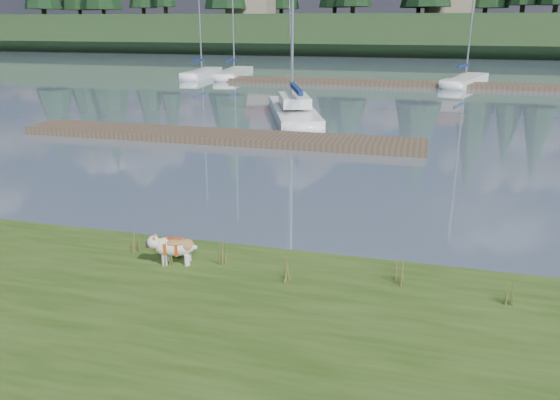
# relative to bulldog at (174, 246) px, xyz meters

# --- Properties ---
(ground) EXTENTS (200.00, 200.00, 0.00)m
(ground) POSITION_rel_bulldog_xyz_m (0.28, 32.61, -0.68)
(ground) COLOR slate
(ground) RESTS_ON ground
(bank) EXTENTS (60.00, 9.00, 0.35)m
(bank) POSITION_rel_bulldog_xyz_m (0.28, -3.39, -0.50)
(bank) COLOR #364F1A
(bank) RESTS_ON ground
(ridge) EXTENTS (200.00, 20.00, 5.00)m
(ridge) POSITION_rel_bulldog_xyz_m (0.28, 75.61, 1.82)
(ridge) COLOR #1C3118
(ridge) RESTS_ON ground
(bulldog) EXTENTS (0.89, 0.50, 0.52)m
(bulldog) POSITION_rel_bulldog_xyz_m (0.00, 0.00, 0.00)
(bulldog) COLOR silver
(bulldog) RESTS_ON bank
(sailboat_main) EXTENTS (4.68, 9.09, 12.96)m
(sailboat_main) POSITION_rel_bulldog_xyz_m (-2.18, 17.73, -0.25)
(sailboat_main) COLOR white
(sailboat_main) RESTS_ON ground
(dock_near) EXTENTS (16.00, 2.00, 0.30)m
(dock_near) POSITION_rel_bulldog_xyz_m (-3.72, 11.61, -0.53)
(dock_near) COLOR #4C3D2C
(dock_near) RESTS_ON ground
(dock_far) EXTENTS (26.00, 2.20, 0.30)m
(dock_far) POSITION_rel_bulldog_xyz_m (2.28, 32.61, -0.53)
(dock_far) COLOR #4C3D2C
(dock_far) RESTS_ON ground
(sailboat_bg_0) EXTENTS (1.99, 7.56, 10.89)m
(sailboat_bg_0) POSITION_rel_bulldog_xyz_m (-14.05, 35.45, -0.35)
(sailboat_bg_0) COLOR white
(sailboat_bg_0) RESTS_ON ground
(sailboat_bg_1) EXTENTS (2.81, 8.87, 12.93)m
(sailboat_bg_1) POSITION_rel_bulldog_xyz_m (-11.53, 36.33, -0.35)
(sailboat_bg_1) COLOR white
(sailboat_bg_1) RESTS_ON ground
(sailboat_bg_3) EXTENTS (4.07, 8.60, 12.41)m
(sailboat_bg_3) POSITION_rel_bulldog_xyz_m (6.99, 35.34, -0.35)
(sailboat_bg_3) COLOR white
(sailboat_bg_3) RESTS_ON ground
(weed_0) EXTENTS (0.17, 0.14, 0.64)m
(weed_0) POSITION_rel_bulldog_xyz_m (-0.10, -0.12, -0.06)
(weed_0) COLOR #475B23
(weed_0) RESTS_ON bank
(weed_1) EXTENTS (0.17, 0.14, 0.57)m
(weed_1) POSITION_rel_bulldog_xyz_m (0.84, 0.18, -0.09)
(weed_1) COLOR #475B23
(weed_1) RESTS_ON bank
(weed_2) EXTENTS (0.17, 0.14, 0.70)m
(weed_2) POSITION_rel_bulldog_xyz_m (3.85, 0.20, -0.03)
(weed_2) COLOR #475B23
(weed_2) RESTS_ON bank
(weed_3) EXTENTS (0.17, 0.14, 0.48)m
(weed_3) POSITION_rel_bulldog_xyz_m (-0.93, 0.31, -0.12)
(weed_3) COLOR #475B23
(weed_3) RESTS_ON bank
(weed_4) EXTENTS (0.17, 0.14, 0.47)m
(weed_4) POSITION_rel_bulldog_xyz_m (2.11, -0.17, -0.13)
(weed_4) COLOR #475B23
(weed_4) RESTS_ON bank
(weed_5) EXTENTS (0.17, 0.14, 0.49)m
(weed_5) POSITION_rel_bulldog_xyz_m (5.57, -0.04, -0.12)
(weed_5) COLOR #475B23
(weed_5) RESTS_ON bank
(mud_lip) EXTENTS (60.00, 0.50, 0.14)m
(mud_lip) POSITION_rel_bulldog_xyz_m (0.28, 1.01, -0.61)
(mud_lip) COLOR #33281C
(mud_lip) RESTS_ON ground
(house_0) EXTENTS (6.30, 5.30, 4.65)m
(house_0) POSITION_rel_bulldog_xyz_m (-21.72, 72.61, 6.64)
(house_0) COLOR gray
(house_0) RESTS_ON ridge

